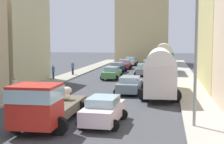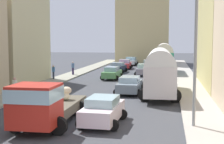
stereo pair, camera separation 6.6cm
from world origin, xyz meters
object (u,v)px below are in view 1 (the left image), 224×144
at_px(parked_bus_1, 164,57).
at_px(car_0, 112,73).
at_px(car_1, 117,67).
at_px(car_3, 131,61).
at_px(pedestrian_4, 73,68).
at_px(pedestrian_1, 53,72).
at_px(pedestrian_3, 15,87).
at_px(car_5, 130,85).
at_px(parked_bus_0, 160,70).
at_px(car_2, 124,64).
at_px(car_7, 148,65).
at_px(streetlamp_near, 191,50).
at_px(car_4, 103,110).
at_px(cargo_truck_0, 45,104).
at_px(car_6, 143,70).

bearing_deg(parked_bus_1, car_0, -126.62).
height_order(car_1, car_3, car_3).
height_order(parked_bus_1, pedestrian_4, parked_bus_1).
bearing_deg(pedestrian_1, pedestrian_3, -83.49).
bearing_deg(car_5, parked_bus_0, -11.62).
bearing_deg(parked_bus_0, parked_bus_1, 89.73).
height_order(pedestrian_1, pedestrian_4, pedestrian_4).
relative_size(car_0, car_2, 0.96).
relative_size(parked_bus_0, car_5, 2.17).
bearing_deg(car_7, car_0, -106.28).
relative_size(parked_bus_1, car_0, 1.93).
relative_size(pedestrian_4, streetlamp_near, 0.26).
bearing_deg(parked_bus_1, car_4, -95.88).
bearing_deg(cargo_truck_0, parked_bus_1, 79.00).
bearing_deg(pedestrian_3, cargo_truck_0, -53.99).
bearing_deg(car_3, car_7, -68.20).
xyz_separation_m(car_2, pedestrian_3, (-4.72, -28.34, 0.25)).
xyz_separation_m(cargo_truck_0, car_4, (2.85, 1.31, -0.51)).
xyz_separation_m(parked_bus_0, car_6, (-2.48, 15.00, -1.39)).
distance_m(car_2, car_4, 34.39).
distance_m(car_3, car_6, 16.76).
distance_m(car_2, streetlamp_near, 35.34).
bearing_deg(car_7, pedestrian_3, -107.92).
relative_size(cargo_truck_0, car_4, 1.69).
relative_size(car_2, pedestrian_3, 2.44).
height_order(car_2, car_5, car_2).
bearing_deg(car_4, car_5, 88.70).
bearing_deg(car_1, pedestrian_1, -121.35).
distance_m(cargo_truck_0, pedestrian_1, 20.82).
bearing_deg(car_7, pedestrian_4, -135.16).
xyz_separation_m(car_0, streetlamp_near, (7.66, -20.42, 3.40)).
relative_size(car_3, car_4, 0.95).
bearing_deg(cargo_truck_0, car_3, 90.39).
distance_m(car_5, pedestrian_1, 12.51).
relative_size(car_4, pedestrian_3, 2.31).
relative_size(car_0, car_7, 1.09).
distance_m(car_2, car_5, 23.91).
bearing_deg(streetlamp_near, pedestrian_4, 119.68).
bearing_deg(streetlamp_near, car_6, 99.73).
relative_size(parked_bus_0, pedestrian_4, 5.30).
relative_size(car_1, car_3, 1.11).
xyz_separation_m(car_7, pedestrian_1, (-10.00, -13.96, 0.20)).
relative_size(car_2, pedestrian_1, 2.52).
distance_m(car_0, car_2, 13.83).
bearing_deg(car_7, parked_bus_0, -84.01).
distance_m(parked_bus_1, car_4, 28.56).
bearing_deg(car_6, parked_bus_0, -80.63).
relative_size(cargo_truck_0, car_2, 1.60).
bearing_deg(car_3, car_2, -91.74).
bearing_deg(car_1, cargo_truck_0, -88.64).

